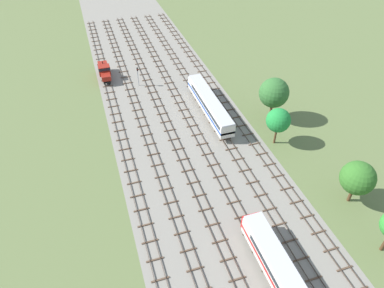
{
  "coord_description": "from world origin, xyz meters",
  "views": [
    {
      "loc": [
        -14.99,
        2.34,
        41.97
      ],
      "look_at": [
        0.0,
        48.47,
        1.5
      ],
      "focal_mm": 32.49,
      "sensor_mm": 36.0,
      "label": 1
    }
  ],
  "objects_px": {
    "diesel_railcar_centre_right_near": "(210,104)",
    "shunter_loco_far_left_mid": "(104,70)",
    "signal_post_nearest": "(138,74)",
    "diesel_railcar_centre_nearest": "(288,285)"
  },
  "relations": [
    {
      "from": "diesel_railcar_centre_right_near",
      "to": "shunter_loco_far_left_mid",
      "type": "distance_m",
      "value": 29.2
    },
    {
      "from": "diesel_railcar_centre_right_near",
      "to": "signal_post_nearest",
      "type": "distance_m",
      "value": 20.01
    },
    {
      "from": "shunter_loco_far_left_mid",
      "to": "signal_post_nearest",
      "type": "bearing_deg",
      "value": -41.1
    },
    {
      "from": "diesel_railcar_centre_right_near",
      "to": "shunter_loco_far_left_mid",
      "type": "bearing_deg",
      "value": 130.09
    },
    {
      "from": "shunter_loco_far_left_mid",
      "to": "diesel_railcar_centre_right_near",
      "type": "bearing_deg",
      "value": -49.91
    },
    {
      "from": "diesel_railcar_centre_nearest",
      "to": "signal_post_nearest",
      "type": "xyz_separation_m",
      "value": [
        -7.05,
        55.97,
        0.47
      ]
    },
    {
      "from": "diesel_railcar_centre_nearest",
      "to": "signal_post_nearest",
      "type": "height_order",
      "value": "signal_post_nearest"
    },
    {
      "from": "shunter_loco_far_left_mid",
      "to": "signal_post_nearest",
      "type": "relative_size",
      "value": 1.77
    },
    {
      "from": "diesel_railcar_centre_nearest",
      "to": "shunter_loco_far_left_mid",
      "type": "xyz_separation_m",
      "value": [
        -14.1,
        62.12,
        -0.59
      ]
    },
    {
      "from": "signal_post_nearest",
      "to": "diesel_railcar_centre_right_near",
      "type": "bearing_deg",
      "value": -54.02
    }
  ]
}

